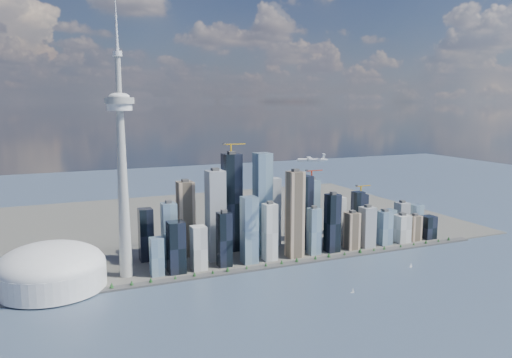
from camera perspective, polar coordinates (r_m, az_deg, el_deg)
name	(u,v)px	position (r m, az deg, el deg)	size (l,w,h in m)	color
ground	(335,311)	(887.98, 9.04, -14.70)	(4000.00, 4000.00, 0.00)	#324459
seawall	(273,266)	(1091.81, 1.92, -9.92)	(1100.00, 22.00, 4.00)	#383838
land	(208,221)	(1495.41, -5.46, -4.81)	(1400.00, 900.00, 3.00)	#4C4C47
shoreline_trees	(273,263)	(1089.65, 1.93, -9.59)	(960.53, 7.20, 8.80)	#3F2D1E
skyscraper_cluster	(280,220)	(1170.38, 2.78, -4.69)	(736.00, 142.00, 256.56)	black
needle_tower	(122,162)	(1011.67, -15.09, 1.88)	(56.00, 56.00, 550.50)	#9D9E99
dome_stadium	(51,269)	(1033.40, -22.36, -9.51)	(200.00, 200.00, 86.00)	silver
airplane	(312,159)	(1021.40, 6.39, 2.23)	(62.86, 56.32, 15.92)	silver
sailboat_west	(353,291)	(969.45, 11.00, -12.47)	(7.46, 3.41, 10.33)	silver
sailboat_east	(411,266)	(1138.90, 17.28, -9.46)	(7.51, 2.15, 10.46)	silver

